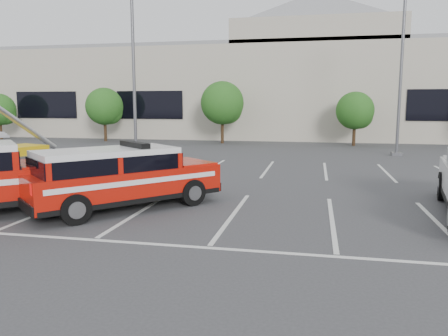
% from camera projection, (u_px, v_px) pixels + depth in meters
% --- Properties ---
extents(ground, '(120.00, 120.00, 0.00)m').
position_uv_depth(ground, '(233.00, 215.00, 12.19)').
color(ground, '#38383B').
rests_on(ground, ground).
extents(stall_markings, '(23.00, 15.00, 0.01)m').
position_uv_depth(stall_markings, '(255.00, 186.00, 16.55)').
color(stall_markings, silver).
rests_on(stall_markings, ground).
extents(convention_building, '(60.00, 16.99, 13.20)m').
position_uv_depth(convention_building, '(296.00, 87.00, 42.32)').
color(convention_building, '#B3A997').
rests_on(convention_building, ground).
extents(tree_far_left, '(2.77, 2.77, 3.99)m').
position_uv_depth(tree_far_left, '(1.00, 111.00, 38.23)').
color(tree_far_left, '#3F2B19').
rests_on(tree_far_left, ground).
extents(tree_left, '(3.07, 3.07, 4.42)m').
position_uv_depth(tree_left, '(106.00, 108.00, 36.16)').
color(tree_left, '#3F2B19').
rests_on(tree_left, ground).
extents(tree_mid_left, '(3.37, 3.37, 4.85)m').
position_uv_depth(tree_mid_left, '(224.00, 104.00, 34.09)').
color(tree_mid_left, '#3F2B19').
rests_on(tree_mid_left, ground).
extents(tree_mid_right, '(2.77, 2.77, 3.99)m').
position_uv_depth(tree_mid_right, '(356.00, 112.00, 32.14)').
color(tree_mid_right, '#3F2B19').
rests_on(tree_mid_right, ground).
extents(light_pole_left, '(0.90, 0.60, 10.24)m').
position_uv_depth(light_pole_left, '(134.00, 66.00, 24.68)').
color(light_pole_left, '#59595E').
rests_on(light_pole_left, ground).
extents(light_pole_mid, '(0.90, 0.60, 10.24)m').
position_uv_depth(light_pole_mid, '(401.00, 68.00, 25.51)').
color(light_pole_mid, '#59595E').
rests_on(light_pole_mid, ground).
extents(fire_chief_suv, '(5.22, 5.54, 1.97)m').
position_uv_depth(fire_chief_suv, '(121.00, 182.00, 12.89)').
color(fire_chief_suv, '#AC1208').
rests_on(fire_chief_suv, ground).
extents(utility_rig, '(4.05, 3.98, 3.17)m').
position_uv_depth(utility_rig, '(12.00, 165.00, 17.66)').
color(utility_rig, '#59595E').
rests_on(utility_rig, ground).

